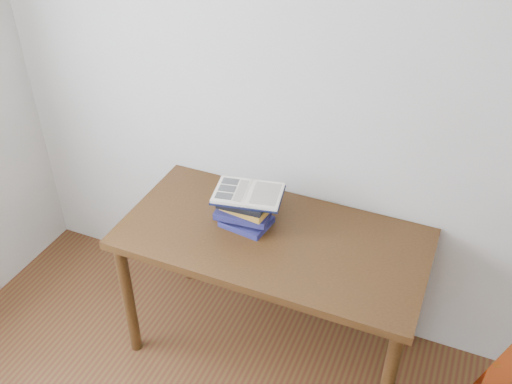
% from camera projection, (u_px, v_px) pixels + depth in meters
% --- Properties ---
extents(room_shell, '(3.54, 3.54, 2.62)m').
position_uv_depth(room_shell, '(31.00, 313.00, 1.15)').
color(room_shell, silver).
rests_on(room_shell, ground).
extents(desk, '(1.45, 0.72, 0.77)m').
position_uv_depth(desk, '(272.00, 251.00, 2.73)').
color(desk, '#432C10').
rests_on(desk, ground).
extents(book_stack, '(0.27, 0.20, 0.15)m').
position_uv_depth(book_stack, '(245.00, 211.00, 2.71)').
color(book_stack, navy).
rests_on(book_stack, desk).
extents(open_book, '(0.36, 0.28, 0.03)m').
position_uv_depth(open_book, '(248.00, 194.00, 2.67)').
color(open_book, black).
rests_on(open_book, book_stack).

